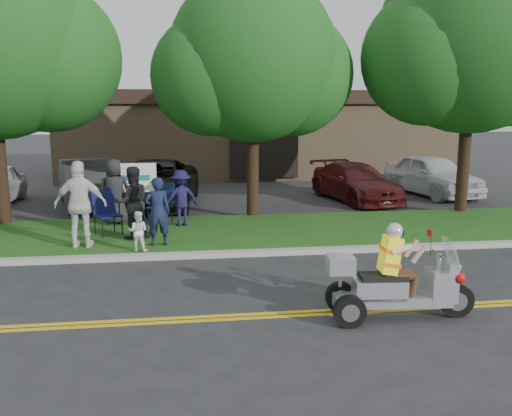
{
  "coord_description": "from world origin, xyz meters",
  "views": [
    {
      "loc": [
        -1.53,
        -8.56,
        3.27
      ],
      "look_at": [
        -0.1,
        2.0,
        1.28
      ],
      "focal_mm": 38.0,
      "sensor_mm": 36.0,
      "label": 1
    }
  ],
  "objects": [
    {
      "name": "ground",
      "position": [
        0.0,
        0.0,
        0.0
      ],
      "size": [
        120.0,
        120.0,
        0.0
      ],
      "primitive_type": "plane",
      "color": "#28282B",
      "rests_on": "ground"
    },
    {
      "name": "centerline_near",
      "position": [
        0.0,
        -0.58,
        0.01
      ],
      "size": [
        60.0,
        0.1,
        0.01
      ],
      "primitive_type": "cube",
      "color": "gold",
      "rests_on": "ground"
    },
    {
      "name": "centerline_far",
      "position": [
        0.0,
        -0.42,
        0.01
      ],
      "size": [
        60.0,
        0.1,
        0.01
      ],
      "primitive_type": "cube",
      "color": "gold",
      "rests_on": "ground"
    },
    {
      "name": "curb",
      "position": [
        0.0,
        3.05,
        0.06
      ],
      "size": [
        60.0,
        0.25,
        0.12
      ],
      "primitive_type": "cube",
      "color": "#A8A89E",
      "rests_on": "ground"
    },
    {
      "name": "grass_verge",
      "position": [
        0.0,
        5.2,
        0.06
      ],
      "size": [
        60.0,
        4.0,
        0.1
      ],
      "primitive_type": "cube",
      "color": "#1A5316",
      "rests_on": "ground"
    },
    {
      "name": "commercial_building",
      "position": [
        2.0,
        18.98,
        2.01
      ],
      "size": [
        18.0,
        8.2,
        4.0
      ],
      "color": "#9E7F5B",
      "rests_on": "ground"
    },
    {
      "name": "tree_mid",
      "position": [
        0.55,
        7.23,
        4.43
      ],
      "size": [
        5.88,
        4.8,
        7.05
      ],
      "color": "#332114",
      "rests_on": "ground"
    },
    {
      "name": "tree_right",
      "position": [
        7.06,
        7.03,
        5.03
      ],
      "size": [
        6.86,
        5.6,
        8.07
      ],
      "color": "#332114",
      "rests_on": "ground"
    },
    {
      "name": "business_sign",
      "position": [
        -2.9,
        6.6,
        1.26
      ],
      "size": [
        1.25,
        0.06,
        1.75
      ],
      "color": "silver",
      "rests_on": "ground"
    },
    {
      "name": "trike_scooter",
      "position": [
        1.68,
        -0.86,
        0.54
      ],
      "size": [
        2.35,
        0.81,
        1.54
      ],
      "rotation": [
        0.0,
        0.0,
        -0.08
      ],
      "color": "black",
      "rests_on": "ground"
    },
    {
      "name": "lawn_chair_a",
      "position": [
        -2.13,
        6.4,
        0.71
      ],
      "size": [
        0.78,
        0.79,
        1.07
      ],
      "rotation": [
        0.0,
        0.0,
        -0.54
      ],
      "color": "black",
      "rests_on": "grass_verge"
    },
    {
      "name": "lawn_chair_b",
      "position": [
        -3.5,
        5.22,
        0.74
      ],
      "size": [
        0.82,
        0.83,
        1.12
      ],
      "rotation": [
        0.0,
        0.0,
        0.53
      ],
      "color": "black",
      "rests_on": "grass_verge"
    },
    {
      "name": "spectator_adult_left",
      "position": [
        -2.14,
        3.88,
        0.9
      ],
      "size": [
        0.62,
        0.43,
        1.6
      ],
      "primitive_type": "imported",
      "rotation": [
        0.0,
        0.0,
        3.23
      ],
      "color": "#141E39",
      "rests_on": "grass_verge"
    },
    {
      "name": "spectator_adult_mid",
      "position": [
        -2.78,
        4.67,
        0.99
      ],
      "size": [
        1.01,
        0.89,
        1.77
      ],
      "primitive_type": "imported",
      "rotation": [
        0.0,
        0.0,
        3.44
      ],
      "color": "black",
      "rests_on": "grass_verge"
    },
    {
      "name": "spectator_adult_right",
      "position": [
        -3.86,
        3.92,
        1.1
      ],
      "size": [
        1.19,
        0.54,
        1.99
      ],
      "primitive_type": "imported",
      "rotation": [
        0.0,
        0.0,
        3.09
      ],
      "color": "silver",
      "rests_on": "grass_verge"
    },
    {
      "name": "spectator_chair_a",
      "position": [
        -1.61,
        5.97,
        0.86
      ],
      "size": [
        1.09,
        0.81,
        1.51
      ],
      "primitive_type": "imported",
      "rotation": [
        0.0,
        0.0,
        3.43
      ],
      "color": "#18163F",
      "rests_on": "grass_verge"
    },
    {
      "name": "spectator_chair_b",
      "position": [
        -3.4,
        6.38,
        1.0
      ],
      "size": [
        0.96,
        0.7,
        1.8
      ],
      "primitive_type": "imported",
      "rotation": [
        0.0,
        0.0,
        3.3
      ],
      "color": "black",
      "rests_on": "grass_verge"
    },
    {
      "name": "child_right",
      "position": [
        -2.56,
        3.4,
        0.56
      ],
      "size": [
        0.49,
        0.41,
        0.91
      ],
      "primitive_type": "imported",
      "rotation": [
        0.0,
        0.0,
        2.97
      ],
      "color": "white",
      "rests_on": "grass_verge"
    },
    {
      "name": "parked_car_left",
      "position": [
        -4.69,
        9.94,
        0.77
      ],
      "size": [
        2.82,
        4.93,
        1.54
      ],
      "primitive_type": "imported",
      "rotation": [
        0.0,
        0.0,
        0.27
      ],
      "color": "#2E2E30",
      "rests_on": "ground"
    },
    {
      "name": "parked_car_mid",
      "position": [
        -2.5,
        9.46,
        0.77
      ],
      "size": [
        3.14,
        5.77,
        1.53
      ],
      "primitive_type": "imported",
      "rotation": [
        0.0,
        0.0,
        -0.11
      ],
      "color": "black",
      "rests_on": "ground"
    },
    {
      "name": "parked_car_right",
      "position": [
        4.5,
        9.76,
        0.65
      ],
      "size": [
        2.66,
        4.78,
        1.31
      ],
      "primitive_type": "imported",
      "rotation": [
        0.0,
        0.0,
        0.19
      ],
      "color": "#481210",
      "rests_on": "ground"
    },
    {
      "name": "parked_car_far_right",
      "position": [
        7.7,
        10.54,
        0.77
      ],
      "size": [
        2.61,
        4.76,
        1.53
      ],
      "primitive_type": "imported",
      "rotation": [
        0.0,
        0.0,
        0.18
      ],
      "color": "silver",
      "rests_on": "ground"
    }
  ]
}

